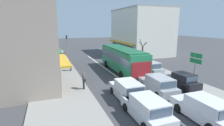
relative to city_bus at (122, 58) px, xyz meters
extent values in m
plane|color=#3F3F42|center=(-1.50, -4.12, -1.88)|extent=(140.00, 140.00, 0.00)
cube|color=silver|center=(-1.50, -0.12, -1.88)|extent=(0.20, 28.00, 0.01)
cube|color=gray|center=(-8.30, 1.88, -1.81)|extent=(5.20, 44.00, 0.14)
cube|color=gray|center=(4.70, 1.88, -1.82)|extent=(2.80, 44.00, 0.12)
cube|color=gray|center=(-11.70, -2.85, 2.21)|extent=(6.78, 7.12, 8.19)
cube|color=gold|center=(-7.86, -2.85, 0.82)|extent=(1.10, 6.55, 0.20)
cube|color=#425160|center=(-8.28, -2.85, -0.48)|extent=(0.06, 5.69, 1.80)
cube|color=#6E6358|center=(-11.70, -2.85, 6.43)|extent=(6.94, 7.12, 0.24)
cube|color=#84939E|center=(-11.70, 5.37, 2.26)|extent=(6.47, 8.63, 8.28)
cube|color=#2D703D|center=(-8.02, 5.37, 0.82)|extent=(1.10, 7.94, 0.20)
cube|color=#425160|center=(-8.44, 5.37, -0.48)|extent=(0.06, 6.90, 1.80)
cube|color=slate|center=(-11.70, 5.37, 6.52)|extent=(6.63, 8.63, 0.24)
cube|color=#84939E|center=(-11.70, 14.65, 2.25)|extent=(6.22, 9.48, 8.27)
cube|color=#23568E|center=(-8.14, 14.65, 0.82)|extent=(1.10, 8.72, 0.20)
cube|color=#425160|center=(-8.56, 14.65, -0.48)|extent=(0.06, 7.58, 1.80)
cube|color=slate|center=(-11.70, 14.65, 6.51)|extent=(6.38, 9.48, 0.24)
cube|color=silver|center=(10.00, 12.89, 2.78)|extent=(8.82, 12.93, 9.32)
cube|color=gold|center=(5.14, 12.89, 0.82)|extent=(1.10, 11.90, 0.20)
cube|color=#425160|center=(5.56, 12.89, -0.48)|extent=(0.06, 10.35, 1.80)
cube|color=#A19D92|center=(10.00, 12.89, 7.56)|extent=(8.98, 12.93, 0.24)
cube|color=#237A4C|center=(0.00, 0.01, -0.12)|extent=(2.87, 10.88, 2.70)
cube|color=#425160|center=(0.00, 0.01, 0.28)|extent=(2.90, 10.45, 0.90)
cube|color=maroon|center=(-0.19, -5.42, -0.32)|extent=(2.25, 0.14, 1.76)
cube|color=#1A5B39|center=(0.00, 0.01, 1.29)|extent=(2.72, 10.01, 0.12)
cylinder|color=black|center=(-1.13, 3.40, -1.40)|extent=(0.29, 0.97, 0.96)
cylinder|color=black|center=(1.37, 3.31, -1.40)|extent=(0.29, 0.97, 0.96)
cylinder|color=black|center=(-1.35, -2.91, -1.40)|extent=(0.29, 0.97, 0.96)
cylinder|color=black|center=(1.15, -3.00, -1.40)|extent=(0.29, 0.97, 0.96)
cube|color=silver|center=(-3.33, -11.54, -1.36)|extent=(1.81, 4.52, 0.76)
cube|color=silver|center=(-3.33, -11.89, -0.64)|extent=(1.67, 2.62, 0.68)
cube|color=#425160|center=(-3.31, -10.57, -0.64)|extent=(1.51, 0.08, 0.58)
cube|color=#425160|center=(-3.34, -13.21, -0.64)|extent=(1.48, 0.08, 0.54)
cylinder|color=black|center=(-4.19, -10.18, -1.57)|extent=(0.19, 0.62, 0.62)
cylinder|color=black|center=(-2.43, -10.20, -1.57)|extent=(0.19, 0.62, 0.62)
cylinder|color=black|center=(-2.46, -12.90, -1.57)|extent=(0.19, 0.62, 0.62)
cube|color=#9EA3A8|center=(0.19, -7.76, -1.36)|extent=(1.98, 4.58, 0.76)
cube|color=#9EA3A8|center=(0.18, -8.11, -0.64)|extent=(1.76, 2.68, 0.68)
cube|color=#425160|center=(0.24, -6.79, -0.64)|extent=(1.51, 0.13, 0.58)
cube|color=#425160|center=(0.11, -9.43, -0.64)|extent=(1.48, 0.13, 0.54)
cylinder|color=black|center=(-0.62, -6.37, -1.57)|extent=(0.21, 0.63, 0.62)
cylinder|color=black|center=(1.14, -6.45, -1.57)|extent=(0.21, 0.63, 0.62)
cylinder|color=black|center=(-0.75, -9.06, -1.57)|extent=(0.21, 0.63, 0.62)
cylinder|color=black|center=(1.01, -9.15, -1.57)|extent=(0.21, 0.63, 0.62)
cube|color=silver|center=(0.15, -12.95, -1.36)|extent=(1.81, 4.52, 0.76)
cube|color=silver|center=(0.15, -13.30, -0.64)|extent=(1.67, 2.62, 0.68)
cube|color=#425160|center=(0.16, -11.98, -0.64)|extent=(1.51, 0.08, 0.58)
cylinder|color=black|center=(-0.72, -11.59, -1.57)|extent=(0.19, 0.62, 0.62)
cylinder|color=black|center=(1.04, -11.61, -1.57)|extent=(0.19, 0.62, 0.62)
cube|color=silver|center=(-3.09, -8.09, -1.36)|extent=(1.88, 4.54, 0.76)
cube|color=silver|center=(-3.10, -8.44, -0.64)|extent=(1.71, 2.64, 0.68)
cube|color=#425160|center=(-3.07, -7.12, -0.64)|extent=(1.51, 0.10, 0.58)
cube|color=#425160|center=(-3.14, -9.76, -0.64)|extent=(1.48, 0.10, 0.54)
cylinder|color=black|center=(-3.94, -6.71, -1.57)|extent=(0.20, 0.62, 0.62)
cylinder|color=black|center=(-2.18, -6.76, -1.57)|extent=(0.20, 0.62, 0.62)
cylinder|color=black|center=(-4.01, -9.41, -1.57)|extent=(0.20, 0.62, 0.62)
cylinder|color=black|center=(-2.25, -9.46, -1.57)|extent=(0.20, 0.62, 0.62)
cube|color=black|center=(3.16, -7.56, -1.36)|extent=(1.78, 3.76, 0.76)
cube|color=black|center=(3.17, -7.86, -0.66)|extent=(1.59, 1.96, 0.64)
cube|color=#425160|center=(3.13, -6.89, -0.66)|extent=(1.40, 0.11, 0.54)
cube|color=#425160|center=(3.21, -8.83, -0.66)|extent=(1.37, 0.11, 0.51)
cylinder|color=black|center=(2.30, -6.48, -1.57)|extent=(0.20, 0.63, 0.62)
cylinder|color=black|center=(3.94, -6.42, -1.57)|extent=(0.20, 0.63, 0.62)
cylinder|color=black|center=(2.38, -8.70, -1.57)|extent=(0.20, 0.63, 0.62)
cylinder|color=black|center=(4.02, -8.64, -1.57)|extent=(0.20, 0.63, 0.62)
cube|color=#9EA3A8|center=(3.20, -1.96, -1.36)|extent=(1.71, 3.73, 0.76)
cube|color=#9EA3A8|center=(3.20, -2.26, -0.66)|extent=(1.56, 1.93, 0.64)
cube|color=#425160|center=(3.18, -1.29, -0.66)|extent=(1.40, 0.09, 0.54)
cube|color=#425160|center=(3.22, -3.23, -0.66)|extent=(1.37, 0.09, 0.51)
cylinder|color=black|center=(2.35, -0.87, -1.57)|extent=(0.19, 0.62, 0.62)
cylinder|color=black|center=(3.99, -0.83, -1.57)|extent=(0.19, 0.62, 0.62)
cylinder|color=black|center=(2.40, -3.09, -1.57)|extent=(0.19, 0.62, 0.62)
cylinder|color=black|center=(4.04, -3.05, -1.57)|extent=(0.19, 0.62, 0.62)
cube|color=navy|center=(3.01, 3.40, -1.36)|extent=(1.91, 4.56, 0.76)
cube|color=navy|center=(3.02, 3.05, -0.64)|extent=(1.72, 2.65, 0.68)
cube|color=#425160|center=(2.97, 4.37, -0.64)|extent=(1.51, 0.11, 0.58)
cube|color=#425160|center=(3.06, 1.74, -0.64)|extent=(1.48, 0.11, 0.54)
cylinder|color=black|center=(2.08, 4.72, -1.57)|extent=(0.20, 0.63, 0.62)
cylinder|color=black|center=(3.84, 4.78, -1.57)|extent=(0.20, 0.63, 0.62)
cylinder|color=black|center=(2.17, 2.03, -1.57)|extent=(0.20, 0.63, 0.62)
cylinder|color=black|center=(3.93, 2.08, -1.57)|extent=(0.20, 0.63, 0.62)
cube|color=black|center=(3.25, 9.08, -1.37)|extent=(1.79, 4.23, 0.72)
cube|color=black|center=(3.25, 8.98, -0.71)|extent=(1.59, 1.83, 0.60)
cube|color=#425160|center=(3.26, 9.90, -0.71)|extent=(1.44, 0.09, 0.51)
cube|color=#425160|center=(3.23, 8.06, -0.71)|extent=(1.40, 0.09, 0.48)
cylinder|color=black|center=(2.41, 10.36, -1.57)|extent=(0.19, 0.62, 0.62)
cylinder|color=black|center=(4.13, 10.33, -1.57)|extent=(0.19, 0.62, 0.62)
cylinder|color=black|center=(2.37, 7.84, -1.57)|extent=(0.19, 0.62, 0.62)
cylinder|color=black|center=(4.09, 7.81, -1.57)|extent=(0.19, 0.62, 0.62)
cylinder|color=gray|center=(-5.48, 15.07, 0.22)|extent=(0.12, 0.12, 4.20)
cube|color=black|center=(-5.48, 15.07, 1.97)|extent=(0.24, 0.24, 0.68)
sphere|color=red|center=(-5.34, 15.07, 2.20)|extent=(0.13, 0.13, 0.13)
sphere|color=black|center=(-5.34, 15.07, 1.98)|extent=(0.13, 0.13, 0.13)
sphere|color=black|center=(-5.34, 15.07, 1.76)|extent=(0.13, 0.13, 0.13)
cylinder|color=gray|center=(4.20, -8.07, -0.08)|extent=(0.10, 0.10, 3.60)
cube|color=#19753D|center=(4.20, -8.09, 1.42)|extent=(0.08, 1.40, 0.44)
cube|color=white|center=(4.25, -8.09, 1.42)|extent=(0.01, 1.10, 0.10)
cube|color=#19753D|center=(4.20, -8.09, 0.87)|extent=(0.08, 1.40, 0.44)
cube|color=white|center=(4.25, -8.09, 0.87)|extent=(0.01, 1.10, 0.10)
cylinder|color=brown|center=(4.95, 3.27, -0.48)|extent=(0.24, 0.24, 2.80)
cylinder|color=brown|center=(4.95, 3.74, 1.50)|extent=(0.10, 1.02, 1.23)
cylinder|color=brown|center=(5.33, 3.27, 1.28)|extent=(0.84, 0.10, 0.78)
cylinder|color=brown|center=(4.95, 2.80, 1.31)|extent=(0.10, 1.01, 0.85)
cylinder|color=brown|center=(4.61, 3.27, 1.35)|extent=(0.75, 0.10, 0.92)
cylinder|color=#4C4742|center=(-6.50, 9.45, -1.32)|extent=(0.14, 0.14, 0.84)
cylinder|color=#4C4742|center=(-6.65, 9.56, -1.32)|extent=(0.14, 0.14, 0.84)
cube|color=slate|center=(-6.58, 9.50, -0.62)|extent=(0.42, 0.39, 0.56)
sphere|color=brown|center=(-6.58, 9.50, -0.22)|extent=(0.22, 0.22, 0.22)
cylinder|color=slate|center=(-6.38, 9.37, -0.62)|extent=(0.09, 0.09, 0.54)
cylinder|color=slate|center=(-6.77, 9.64, -0.62)|extent=(0.09, 0.09, 0.54)
cube|color=black|center=(-6.84, 9.66, -0.80)|extent=(0.22, 0.25, 0.22)
cylinder|color=#4C4742|center=(-6.50, 2.40, -1.32)|extent=(0.14, 0.14, 0.84)
cylinder|color=#4C4742|center=(-6.38, 2.54, -1.32)|extent=(0.14, 0.14, 0.84)
cube|color=slate|center=(-6.44, 2.47, -0.62)|extent=(0.40, 0.42, 0.56)
sphere|color=brown|center=(-6.44, 2.47, -0.22)|extent=(0.22, 0.22, 0.22)
cylinder|color=slate|center=(-6.59, 2.28, -0.62)|extent=(0.09, 0.09, 0.54)
cylinder|color=slate|center=(-6.29, 2.66, -0.62)|extent=(0.09, 0.09, 0.54)
cylinder|color=#232838|center=(-6.17, -4.82, -1.32)|extent=(0.14, 0.14, 0.84)
cylinder|color=#232838|center=(-6.16, -5.00, -1.32)|extent=(0.14, 0.14, 0.84)
cube|color=slate|center=(-6.17, -4.91, -0.62)|extent=(0.23, 0.37, 0.56)
sphere|color=brown|center=(-6.17, -4.91, -0.22)|extent=(0.22, 0.22, 0.22)
cylinder|color=slate|center=(-6.17, -4.67, -0.62)|extent=(0.09, 0.09, 0.54)
cylinder|color=slate|center=(-6.16, -5.15, -0.62)|extent=(0.09, 0.09, 0.54)
cube|color=black|center=(-6.14, -5.22, -0.80)|extent=(0.24, 0.11, 0.22)
camera|label=1|loc=(-9.18, -20.77, 4.25)|focal=28.00mm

